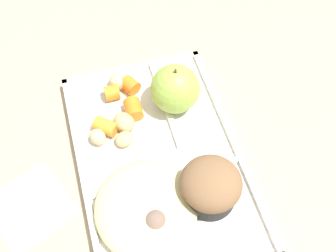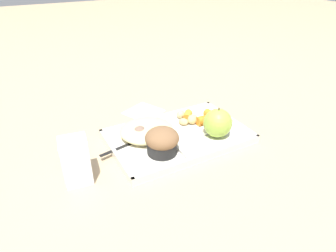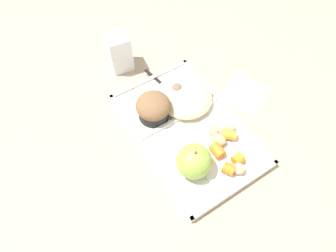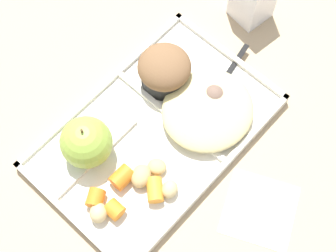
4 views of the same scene
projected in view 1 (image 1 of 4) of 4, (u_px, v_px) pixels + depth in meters
name	position (u px, v px, depth m)	size (l,w,h in m)	color
ground	(160.00, 164.00, 0.64)	(6.00, 6.00, 0.00)	tan
lunch_tray	(160.00, 161.00, 0.64)	(0.38, 0.24, 0.02)	silver
green_apple	(175.00, 89.00, 0.65)	(0.08, 0.08, 0.09)	#93B742
bran_muffin	(211.00, 186.00, 0.57)	(0.09, 0.09, 0.07)	black
carrot_slice_center	(130.00, 85.00, 0.69)	(0.03, 0.03, 0.03)	orange
carrot_slice_diagonal	(106.00, 126.00, 0.65)	(0.02, 0.02, 0.04)	orange
carrot_slice_small	(112.00, 93.00, 0.68)	(0.03, 0.03, 0.02)	orange
carrot_slice_near_corner	(133.00, 109.00, 0.67)	(0.03, 0.03, 0.03)	orange
potato_chunk_wedge	(124.00, 139.00, 0.64)	(0.03, 0.03, 0.02)	tan
potato_chunk_large	(124.00, 122.00, 0.65)	(0.04, 0.03, 0.03)	tan
potato_chunk_browned	(98.00, 137.00, 0.64)	(0.03, 0.02, 0.02)	tan
potato_chunk_small	(117.00, 82.00, 0.70)	(0.03, 0.03, 0.03)	tan
egg_noodle_pile	(146.00, 209.00, 0.57)	(0.15, 0.14, 0.03)	#D6C684
meatball_center	(155.00, 222.00, 0.56)	(0.04, 0.04, 0.04)	#755B4C
meatball_back	(142.00, 211.00, 0.57)	(0.03, 0.03, 0.03)	brown
meatball_front	(153.00, 202.00, 0.58)	(0.03, 0.03, 0.03)	#755B4C
plastic_fork	(169.00, 247.00, 0.56)	(0.16, 0.04, 0.00)	black
paper_napkin	(30.00, 207.00, 0.60)	(0.10, 0.10, 0.00)	white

